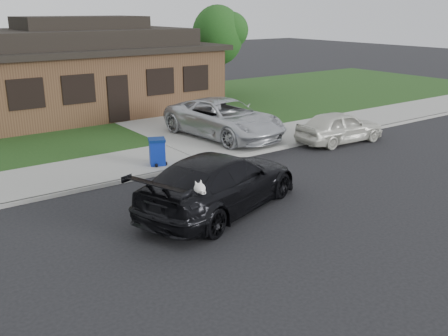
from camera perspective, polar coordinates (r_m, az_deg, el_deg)
ground at (r=12.53m, az=-7.62°, el=-6.63°), size 120.00×120.00×0.00m
sidewalk at (r=16.82m, az=-15.77°, el=-0.52°), size 60.00×3.00×0.12m
curb at (r=15.48m, az=-13.81°, el=-1.94°), size 60.00×0.12×0.12m
lawn at (r=24.27m, az=-22.44°, el=4.34°), size 60.00×13.00×0.13m
driveway at (r=23.63m, az=-6.39°, el=5.26°), size 4.50×13.00×0.14m
sedan at (r=13.16m, az=-0.46°, el=-1.63°), size 5.73×3.80×1.54m
minivan at (r=20.27m, az=0.02°, el=5.69°), size 3.11×5.72×1.52m
white_compact at (r=20.48m, az=13.09°, el=4.60°), size 3.86×1.78×1.28m
recycling_bin at (r=16.85m, az=-7.64°, el=1.88°), size 0.71×0.71×0.90m
house at (r=26.96m, az=-15.67°, el=10.72°), size 12.60×8.60×4.65m
tree_1 at (r=30.12m, az=-0.40°, el=15.04°), size 3.15×3.00×5.25m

